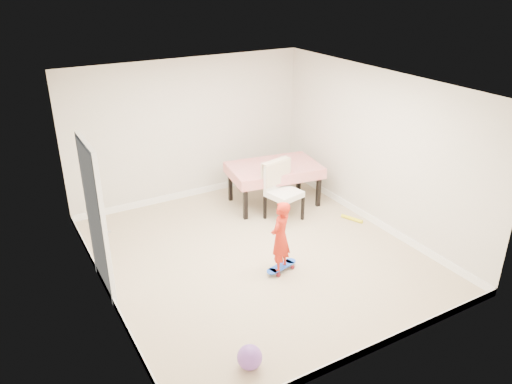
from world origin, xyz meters
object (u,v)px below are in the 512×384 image
dining_chair (284,192)px  skateboard (281,268)px  child (280,239)px  balloon (250,357)px  dining_table (274,184)px

dining_chair → skateboard: dining_chair is taller
dining_chair → child: child is taller
child → balloon: size_ratio=3.85×
dining_table → balloon: size_ratio=5.73×
child → dining_table: bearing=-150.9°
skateboard → child: bearing=-167.4°
child → balloon: (-1.28, -1.42, -0.40)m
child → balloon: 1.96m
skateboard → balloon: 1.96m
dining_chair → balloon: (-2.23, -2.79, -0.38)m
dining_table → child: (-1.13, -2.01, 0.16)m
dining_chair → child: (-0.94, -1.37, 0.02)m
dining_table → dining_chair: (-0.19, -0.64, 0.14)m
dining_chair → skateboard: bearing=-135.8°
skateboard → balloon: balloon is taller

